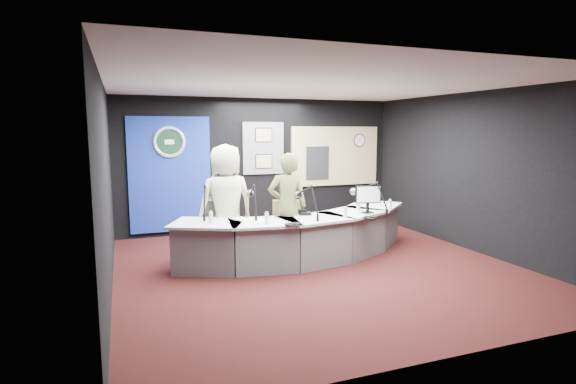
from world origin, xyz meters
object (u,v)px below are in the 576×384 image
object	(u,v)px
armchair_right	(288,228)
broadcast_desk	(302,237)
person_woman	(288,207)
person_man	(226,203)
armchair_left	(227,231)

from	to	relation	value
armchair_right	broadcast_desk	bearing A→B (deg)	-1.96
broadcast_desk	person_woman	xyz separation A→B (m)	(-0.22, 0.08, 0.51)
broadcast_desk	person_woman	world-z (taller)	person_woman
broadcast_desk	armchair_right	distance (m)	0.28
armchair_right	person_man	distance (m)	1.09
broadcast_desk	armchair_left	size ratio (longest dim) A/B	4.66
armchair_left	broadcast_desk	bearing A→B (deg)	-9.53
armchair_left	armchair_right	size ratio (longest dim) A/B	0.92
armchair_left	person_man	bearing A→B (deg)	0.00
broadcast_desk	person_man	bearing A→B (deg)	162.29
armchair_left	armchair_right	world-z (taller)	armchair_right
armchair_left	person_man	xyz separation A→B (m)	(0.00, 0.00, 0.47)
person_man	armchair_left	bearing A→B (deg)	180.00
person_man	person_woman	bearing A→B (deg)	154.18
broadcast_desk	person_man	xyz separation A→B (m)	(-1.18, 0.38, 0.58)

